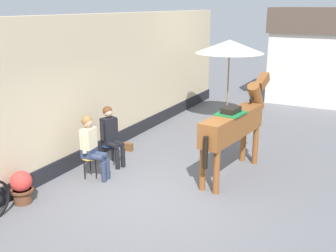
{
  "coord_description": "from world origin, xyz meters",
  "views": [
    {
      "loc": [
        3.56,
        -6.36,
        3.62
      ],
      "look_at": [
        -0.4,
        1.2,
        1.05
      ],
      "focal_mm": 43.49,
      "sensor_mm": 36.0,
      "label": 1
    }
  ],
  "objects_px": {
    "satchel_bag": "(127,147)",
    "seated_visitor_near": "(91,144)",
    "seated_visitor_far": "(111,133)",
    "flower_planter_near": "(22,186)",
    "cafe_parasol": "(230,47)",
    "saddled_horse_center": "(235,123)"
  },
  "relations": [
    {
      "from": "seated_visitor_far",
      "to": "seated_visitor_near",
      "type": "bearing_deg",
      "value": -83.1
    },
    {
      "from": "seated_visitor_near",
      "to": "saddled_horse_center",
      "type": "bearing_deg",
      "value": 32.26
    },
    {
      "from": "saddled_horse_center",
      "to": "flower_planter_near",
      "type": "bearing_deg",
      "value": -134.02
    },
    {
      "from": "seated_visitor_far",
      "to": "saddled_horse_center",
      "type": "height_order",
      "value": "saddled_horse_center"
    },
    {
      "from": "saddled_horse_center",
      "to": "flower_planter_near",
      "type": "relative_size",
      "value": 4.67
    },
    {
      "from": "flower_planter_near",
      "to": "cafe_parasol",
      "type": "xyz_separation_m",
      "value": [
        1.52,
        7.05,
        2.03
      ]
    },
    {
      "from": "saddled_horse_center",
      "to": "flower_planter_near",
      "type": "distance_m",
      "value": 4.49
    },
    {
      "from": "seated_visitor_far",
      "to": "cafe_parasol",
      "type": "relative_size",
      "value": 0.54
    },
    {
      "from": "cafe_parasol",
      "to": "satchel_bag",
      "type": "bearing_deg",
      "value": -109.78
    },
    {
      "from": "seated_visitor_far",
      "to": "flower_planter_near",
      "type": "distance_m",
      "value": 2.44
    },
    {
      "from": "flower_planter_near",
      "to": "cafe_parasol",
      "type": "relative_size",
      "value": 0.25
    },
    {
      "from": "seated_visitor_near",
      "to": "cafe_parasol",
      "type": "bearing_deg",
      "value": 79.21
    },
    {
      "from": "seated_visitor_far",
      "to": "saddled_horse_center",
      "type": "bearing_deg",
      "value": 16.5
    },
    {
      "from": "seated_visitor_near",
      "to": "cafe_parasol",
      "type": "height_order",
      "value": "cafe_parasol"
    },
    {
      "from": "seated_visitor_near",
      "to": "satchel_bag",
      "type": "xyz_separation_m",
      "value": [
        -0.29,
        1.79,
        -0.68
      ]
    },
    {
      "from": "satchel_bag",
      "to": "seated_visitor_near",
      "type": "bearing_deg",
      "value": 95.25
    },
    {
      "from": "flower_planter_near",
      "to": "seated_visitor_far",
      "type": "bearing_deg",
      "value": 81.17
    },
    {
      "from": "saddled_horse_center",
      "to": "satchel_bag",
      "type": "height_order",
      "value": "saddled_horse_center"
    },
    {
      "from": "seated_visitor_near",
      "to": "seated_visitor_far",
      "type": "bearing_deg",
      "value": 96.9
    },
    {
      "from": "seated_visitor_far",
      "to": "flower_planter_near",
      "type": "xyz_separation_m",
      "value": [
        -0.37,
        -2.37,
        -0.44
      ]
    },
    {
      "from": "saddled_horse_center",
      "to": "satchel_bag",
      "type": "bearing_deg",
      "value": 176.91
    },
    {
      "from": "cafe_parasol",
      "to": "satchel_bag",
      "type": "xyz_separation_m",
      "value": [
        -1.34,
        -3.73,
        -2.26
      ]
    }
  ]
}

